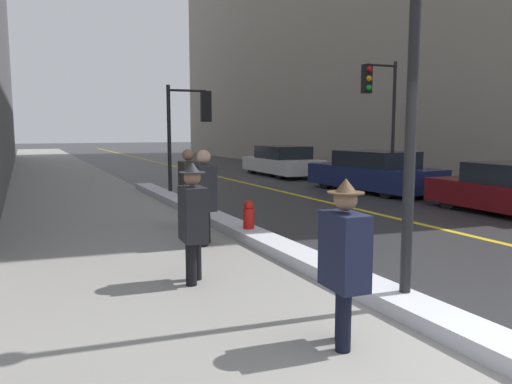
{
  "coord_description": "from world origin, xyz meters",
  "views": [
    {
      "loc": [
        -3.47,
        -2.59,
        1.95
      ],
      "look_at": [
        -0.4,
        4.0,
        1.05
      ],
      "focal_mm": 35.0,
      "sensor_mm": 36.0,
      "label": 1
    }
  ],
  "objects_px": {
    "lamp_post": "(416,2)",
    "parked_car_navy": "(373,173)",
    "pedestrian_in_glasses": "(344,256)",
    "pedestrian_nearside": "(204,193)",
    "fire_hydrant": "(249,219)",
    "pedestrian_with_shoulder_bag": "(188,185)",
    "pedestrian_in_fedora": "(193,218)",
    "traffic_light_far": "(378,97)",
    "traffic_light_near": "(193,117)",
    "parked_car_white": "(282,162)"
  },
  "relations": [
    {
      "from": "pedestrian_nearside",
      "to": "fire_hydrant",
      "type": "relative_size",
      "value": 2.33
    },
    {
      "from": "traffic_light_far",
      "to": "parked_car_navy",
      "type": "distance_m",
      "value": 2.44
    },
    {
      "from": "fire_hydrant",
      "to": "pedestrian_in_glasses",
      "type": "bearing_deg",
      "value": -103.66
    },
    {
      "from": "pedestrian_with_shoulder_bag",
      "to": "lamp_post",
      "type": "bearing_deg",
      "value": 12.14
    },
    {
      "from": "traffic_light_far",
      "to": "parked_car_white",
      "type": "height_order",
      "value": "traffic_light_far"
    },
    {
      "from": "traffic_light_far",
      "to": "parked_car_white",
      "type": "distance_m",
      "value": 6.5
    },
    {
      "from": "traffic_light_near",
      "to": "parked_car_white",
      "type": "distance_m",
      "value": 7.64
    },
    {
      "from": "pedestrian_with_shoulder_bag",
      "to": "parked_car_navy",
      "type": "relative_size",
      "value": 0.33
    },
    {
      "from": "pedestrian_with_shoulder_bag",
      "to": "parked_car_white",
      "type": "bearing_deg",
      "value": 146.77
    },
    {
      "from": "fire_hydrant",
      "to": "parked_car_navy",
      "type": "bearing_deg",
      "value": 35.93
    },
    {
      "from": "parked_car_white",
      "to": "fire_hydrant",
      "type": "relative_size",
      "value": 6.65
    },
    {
      "from": "traffic_light_far",
      "to": "fire_hydrant",
      "type": "distance_m",
      "value": 8.85
    },
    {
      "from": "pedestrian_nearside",
      "to": "fire_hydrant",
      "type": "height_order",
      "value": "pedestrian_nearside"
    },
    {
      "from": "pedestrian_in_fedora",
      "to": "pedestrian_nearside",
      "type": "distance_m",
      "value": 2.14
    },
    {
      "from": "parked_car_navy",
      "to": "fire_hydrant",
      "type": "bearing_deg",
      "value": 120.75
    },
    {
      "from": "pedestrian_with_shoulder_bag",
      "to": "parked_car_navy",
      "type": "xyz_separation_m",
      "value": [
        7.2,
        3.37,
        -0.27
      ]
    },
    {
      "from": "traffic_light_far",
      "to": "pedestrian_nearside",
      "type": "relative_size",
      "value": 2.56
    },
    {
      "from": "parked_car_navy",
      "to": "fire_hydrant",
      "type": "distance_m",
      "value": 8.02
    },
    {
      "from": "traffic_light_near",
      "to": "parked_car_navy",
      "type": "distance_m",
      "value": 5.98
    },
    {
      "from": "pedestrian_in_glasses",
      "to": "pedestrian_nearside",
      "type": "height_order",
      "value": "pedestrian_nearside"
    },
    {
      "from": "traffic_light_near",
      "to": "parked_car_navy",
      "type": "relative_size",
      "value": 0.68
    },
    {
      "from": "traffic_light_near",
      "to": "parked_car_white",
      "type": "xyz_separation_m",
      "value": [
        5.58,
        4.93,
        -1.73
      ]
    },
    {
      "from": "pedestrian_nearside",
      "to": "parked_car_navy",
      "type": "height_order",
      "value": "pedestrian_nearside"
    },
    {
      "from": "pedestrian_in_fedora",
      "to": "fire_hydrant",
      "type": "height_order",
      "value": "pedestrian_in_fedora"
    },
    {
      "from": "traffic_light_near",
      "to": "parked_car_white",
      "type": "bearing_deg",
      "value": 48.4
    },
    {
      "from": "pedestrian_nearside",
      "to": "pedestrian_with_shoulder_bag",
      "type": "distance_m",
      "value": 1.53
    },
    {
      "from": "parked_car_white",
      "to": "parked_car_navy",
      "type": "bearing_deg",
      "value": -179.08
    },
    {
      "from": "parked_car_navy",
      "to": "lamp_post",
      "type": "bearing_deg",
      "value": 138.52
    },
    {
      "from": "parked_car_navy",
      "to": "parked_car_white",
      "type": "height_order",
      "value": "parked_car_navy"
    },
    {
      "from": "lamp_post",
      "to": "pedestrian_in_glasses",
      "type": "bearing_deg",
      "value": -155.57
    },
    {
      "from": "pedestrian_in_fedora",
      "to": "pedestrian_nearside",
      "type": "relative_size",
      "value": 0.96
    },
    {
      "from": "traffic_light_near",
      "to": "pedestrian_with_shoulder_bag",
      "type": "distance_m",
      "value": 5.23
    },
    {
      "from": "lamp_post",
      "to": "traffic_light_near",
      "type": "xyz_separation_m",
      "value": [
        0.84,
        10.08,
        -0.93
      ]
    },
    {
      "from": "traffic_light_near",
      "to": "pedestrian_in_glasses",
      "type": "relative_size",
      "value": 2.12
    },
    {
      "from": "parked_car_navy",
      "to": "fire_hydrant",
      "type": "relative_size",
      "value": 6.8
    },
    {
      "from": "pedestrian_in_glasses",
      "to": "parked_car_white",
      "type": "distance_m",
      "value": 17.32
    },
    {
      "from": "traffic_light_far",
      "to": "pedestrian_in_fedora",
      "type": "relative_size",
      "value": 2.68
    },
    {
      "from": "pedestrian_in_glasses",
      "to": "fire_hydrant",
      "type": "xyz_separation_m",
      "value": [
        1.1,
        4.54,
        -0.49
      ]
    },
    {
      "from": "lamp_post",
      "to": "parked_car_navy",
      "type": "distance_m",
      "value": 11.11
    },
    {
      "from": "pedestrian_with_shoulder_bag",
      "to": "parked_car_white",
      "type": "relative_size",
      "value": 0.34
    },
    {
      "from": "pedestrian_in_glasses",
      "to": "pedestrian_nearside",
      "type": "xyz_separation_m",
      "value": [
        0.19,
        4.35,
        0.06
      ]
    },
    {
      "from": "pedestrian_in_fedora",
      "to": "parked_car_white",
      "type": "relative_size",
      "value": 0.33
    },
    {
      "from": "parked_car_white",
      "to": "fire_hydrant",
      "type": "bearing_deg",
      "value": 150.54
    },
    {
      "from": "pedestrian_with_shoulder_bag",
      "to": "parked_car_white",
      "type": "height_order",
      "value": "pedestrian_with_shoulder_bag"
    },
    {
      "from": "pedestrian_nearside",
      "to": "parked_car_navy",
      "type": "distance_m",
      "value": 8.87
    },
    {
      "from": "lamp_post",
      "to": "pedestrian_in_glasses",
      "type": "relative_size",
      "value": 3.6
    },
    {
      "from": "parked_car_navy",
      "to": "traffic_light_near",
      "type": "bearing_deg",
      "value": 70.89
    },
    {
      "from": "pedestrian_in_fedora",
      "to": "traffic_light_near",
      "type": "bearing_deg",
      "value": 165.53
    },
    {
      "from": "pedestrian_in_glasses",
      "to": "pedestrian_with_shoulder_bag",
      "type": "bearing_deg",
      "value": 179.69
    },
    {
      "from": "pedestrian_nearside",
      "to": "parked_car_white",
      "type": "height_order",
      "value": "pedestrian_nearside"
    }
  ]
}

